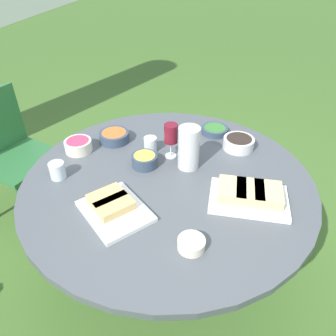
# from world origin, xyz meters

# --- Properties ---
(ground_plane) EXTENTS (40.00, 40.00, 0.00)m
(ground_plane) POSITION_xyz_m (0.00, 0.00, 0.00)
(ground_plane) COLOR #446B2B
(dining_table) EXTENTS (1.39, 1.39, 0.74)m
(dining_table) POSITION_xyz_m (0.00, 0.00, 0.63)
(dining_table) COLOR #4C4C51
(dining_table) RESTS_ON ground_plane
(chair_near_left) EXTENTS (0.53, 0.52, 0.89)m
(chair_near_left) POSITION_xyz_m (0.31, 1.19, 0.52)
(chair_near_left) COLOR #2D6B38
(chair_near_left) RESTS_ON ground_plane
(water_pitcher) EXTENTS (0.11, 0.11, 0.22)m
(water_pitcher) POSITION_xyz_m (0.12, -0.07, 0.85)
(water_pitcher) COLOR silver
(water_pitcher) RESTS_ON dining_table
(wine_glass) EXTENTS (0.07, 0.07, 0.19)m
(wine_glass) POSITION_xyz_m (0.19, 0.03, 0.88)
(wine_glass) COLOR silver
(wine_glass) RESTS_ON dining_table
(platter_bread_main) EXTENTS (0.37, 0.38, 0.06)m
(platter_bread_main) POSITION_xyz_m (-0.28, 0.16, 0.77)
(platter_bread_main) COLOR white
(platter_bread_main) RESTS_ON dining_table
(platter_charcuterie) EXTENTS (0.26, 0.36, 0.07)m
(platter_charcuterie) POSITION_xyz_m (-0.07, -0.39, 0.78)
(platter_charcuterie) COLOR white
(platter_charcuterie) RESTS_ON dining_table
(bowl_fries) EXTENTS (0.13, 0.13, 0.06)m
(bowl_fries) POSITION_xyz_m (0.07, 0.14, 0.78)
(bowl_fries) COLOR #334256
(bowl_fries) RESTS_ON dining_table
(bowl_salad) EXTENTS (0.15, 0.15, 0.04)m
(bowl_salad) POSITION_xyz_m (0.49, -0.15, 0.76)
(bowl_salad) COLOR #334256
(bowl_salad) RESTS_ON dining_table
(bowl_olives) EXTENTS (0.17, 0.17, 0.06)m
(bowl_olives) POSITION_xyz_m (0.36, -0.30, 0.78)
(bowl_olives) COLOR silver
(bowl_olives) RESTS_ON dining_table
(bowl_dip_red) EXTENTS (0.14, 0.14, 0.06)m
(bowl_dip_red) POSITION_xyz_m (0.11, 0.53, 0.78)
(bowl_dip_red) COLOR beige
(bowl_dip_red) RESTS_ON dining_table
(bowl_dip_cream) EXTENTS (0.11, 0.11, 0.04)m
(bowl_dip_cream) POSITION_xyz_m (-0.39, -0.20, 0.77)
(bowl_dip_cream) COLOR beige
(bowl_dip_cream) RESTS_ON dining_table
(bowl_roasted_veg) EXTENTS (0.17, 0.17, 0.06)m
(bowl_roasted_veg) POSITION_xyz_m (0.26, 0.38, 0.77)
(bowl_roasted_veg) COLOR #334256
(bowl_roasted_veg) RESTS_ON dining_table
(cup_water_near) EXTENTS (0.07, 0.07, 0.08)m
(cup_water_near) POSITION_xyz_m (0.21, 0.15, 0.78)
(cup_water_near) COLOR silver
(cup_water_near) RESTS_ON dining_table
(cup_water_far) EXTENTS (0.07, 0.07, 0.08)m
(cup_water_far) POSITION_xyz_m (-0.13, 0.51, 0.78)
(cup_water_far) COLOR silver
(cup_water_far) RESTS_ON dining_table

